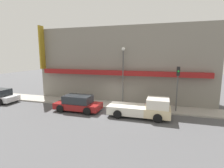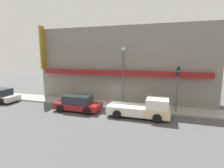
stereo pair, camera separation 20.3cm
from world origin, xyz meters
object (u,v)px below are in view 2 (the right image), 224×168
(fire_hydrant, at_px, (146,106))
(traffic_light, at_px, (178,81))
(pickup_truck, at_px, (143,109))
(parked_car, at_px, (78,103))
(street_lamp, at_px, (123,69))

(fire_hydrant, bearing_deg, traffic_light, 4.94)
(fire_hydrant, xyz_separation_m, traffic_light, (2.71, 0.23, 2.50))
(pickup_truck, xyz_separation_m, parked_car, (-6.14, 0.00, -0.03))
(pickup_truck, relative_size, fire_hydrant, 8.55)
(fire_hydrant, relative_size, street_lamp, 0.10)
(pickup_truck, height_order, fire_hydrant, pickup_truck)
(parked_car, height_order, traffic_light, traffic_light)
(parked_car, distance_m, traffic_light, 9.38)
(pickup_truck, xyz_separation_m, traffic_light, (2.76, 1.99, 2.19))
(pickup_truck, height_order, street_lamp, street_lamp)
(pickup_truck, distance_m, fire_hydrant, 1.79)
(parked_car, xyz_separation_m, fire_hydrant, (6.19, 1.76, -0.28))
(street_lamp, xyz_separation_m, traffic_light, (5.31, -1.31, -0.86))
(street_lamp, bearing_deg, fire_hydrant, -30.72)
(fire_hydrant, distance_m, street_lamp, 4.52)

